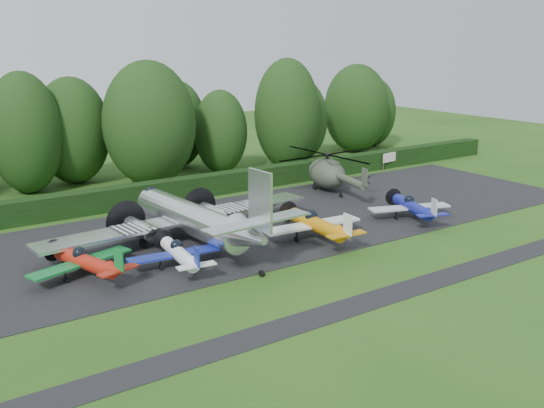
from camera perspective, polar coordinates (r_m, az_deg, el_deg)
ground at (r=38.69m, az=1.10°, el=-6.72°), size 160.00×160.00×0.00m
apron at (r=46.73m, az=-5.96°, el=-2.89°), size 70.00×18.00×0.01m
taxiway_verge at (r=34.36m, az=6.94°, el=-9.77°), size 70.00×2.00×0.00m
hedgerow at (r=56.31m, az=-11.26°, el=0.03°), size 90.00×1.60×2.00m
transport_plane at (r=44.16m, az=-7.52°, el=-1.34°), size 22.07×16.92×7.07m
light_plane_red at (r=39.59m, az=-17.16°, el=-5.19°), size 6.93×7.28×2.66m
light_plane_white at (r=39.86m, az=-8.73°, el=-4.63°), size 6.52×6.85×2.50m
light_plane_orange at (r=44.95m, az=4.14°, el=-1.89°), size 7.91×8.32×3.04m
light_plane_blue at (r=51.33m, az=13.05°, el=-0.26°), size 6.99×7.35×2.69m
helicopter at (r=59.78m, az=5.23°, el=3.11°), size 11.59×13.57×3.73m
sign_board at (r=71.68m, az=11.24°, el=4.31°), size 3.38×0.13×1.90m
tree_1 at (r=62.60m, az=-11.47°, el=7.41°), size 9.33×9.33×12.61m
tree_2 at (r=65.54m, az=-18.27°, el=6.56°), size 7.58×7.58×10.96m
tree_3 at (r=69.83m, az=1.41°, el=8.46°), size 7.46×7.46×12.56m
tree_4 at (r=81.23m, az=7.93°, el=8.89°), size 8.46×8.46×11.50m
tree_7 at (r=86.26m, az=9.43°, el=8.52°), size 6.42×6.42×9.50m
tree_9 at (r=74.71m, az=2.75°, el=7.88°), size 6.47×6.47×9.95m
tree_10 at (r=67.51m, az=-4.86°, el=6.76°), size 5.89×5.89×9.27m
tree_11 at (r=62.69m, az=-22.24°, el=6.18°), size 6.93×6.93×11.72m
tree_12 at (r=71.45m, az=-8.99°, el=7.44°), size 6.83×6.83×10.10m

